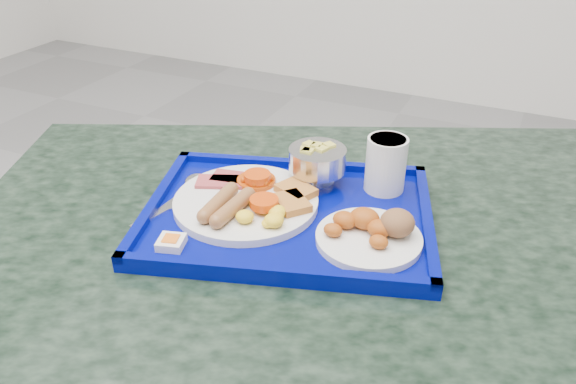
# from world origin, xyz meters

# --- Properties ---
(table) EXTENTS (1.43, 1.23, 0.76)m
(table) POSITION_xyz_m (0.42, 0.34, 0.56)
(table) COLOR slate
(table) RESTS_ON floor
(tray) EXTENTS (0.56, 0.48, 0.03)m
(tray) POSITION_xyz_m (0.37, 0.33, 0.77)
(tray) COLOR #02097C
(tray) RESTS_ON table
(main_plate) EXTENTS (0.25, 0.25, 0.04)m
(main_plate) POSITION_xyz_m (0.31, 0.32, 0.79)
(main_plate) COLOR white
(main_plate) RESTS_ON tray
(bread_plate) EXTENTS (0.17, 0.17, 0.05)m
(bread_plate) POSITION_xyz_m (0.53, 0.31, 0.79)
(bread_plate) COLOR white
(bread_plate) RESTS_ON tray
(fruit_bowl) EXTENTS (0.10, 0.10, 0.07)m
(fruit_bowl) POSITION_xyz_m (0.38, 0.44, 0.82)
(fruit_bowl) COLOR silver
(fruit_bowl) RESTS_ON tray
(juice_cup) EXTENTS (0.07, 0.07, 0.10)m
(juice_cup) POSITION_xyz_m (0.50, 0.47, 0.83)
(juice_cup) COLOR white
(juice_cup) RESTS_ON tray
(spoon) EXTENTS (0.03, 0.18, 0.01)m
(spoon) POSITION_xyz_m (0.17, 0.32, 0.78)
(spoon) COLOR silver
(spoon) RESTS_ON tray
(knife) EXTENTS (0.05, 0.19, 0.00)m
(knife) POSITION_xyz_m (0.19, 0.27, 0.77)
(knife) COLOR silver
(knife) RESTS_ON tray
(jam_packet) EXTENTS (0.05, 0.05, 0.02)m
(jam_packet) POSITION_xyz_m (0.25, 0.16, 0.78)
(jam_packet) COLOR white
(jam_packet) RESTS_ON tray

